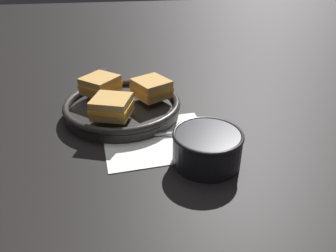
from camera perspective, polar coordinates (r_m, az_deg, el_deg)
ground_plane at (r=0.77m, az=-1.69°, el=-2.89°), size 4.00×4.00×0.00m
napkin at (r=0.78m, az=-2.17°, el=-2.26°), size 0.27×0.23×0.00m
soup_bowl at (r=0.68m, az=6.85°, el=-3.49°), size 0.15×0.15×0.07m
spoon at (r=0.79m, az=1.50°, el=-1.27°), size 0.17×0.03×0.01m
skillet at (r=0.89m, az=-7.95°, el=3.28°), size 0.31×0.44×0.04m
sandwich_near_left at (r=0.93m, az=-11.70°, el=7.05°), size 0.12×0.12×0.05m
sandwich_near_right at (r=0.80m, az=-9.76°, el=3.37°), size 0.11×0.11×0.05m
sandwich_far_left at (r=0.89m, az=-2.89°, el=6.63°), size 0.12×0.12×0.05m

